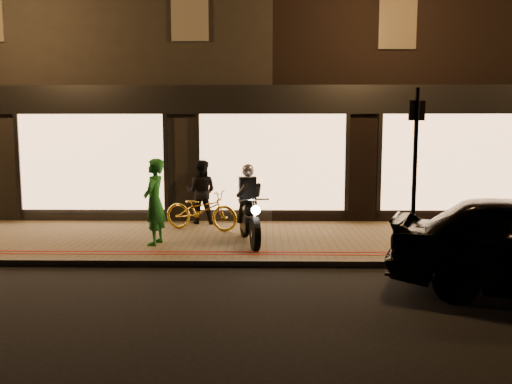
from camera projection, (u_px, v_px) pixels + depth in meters
The scene contains 11 objects.
ground at pixel (276, 268), 8.65m from camera, with size 90.00×90.00×0.00m, color black.
sidewalk at pixel (273, 240), 10.63m from camera, with size 50.00×4.00×0.12m, color brown.
kerb_stone at pixel (276, 264), 8.70m from camera, with size 50.00×0.14×0.12m, color #59544C.
red_kerb_lines at pixel (275, 253), 9.19m from camera, with size 50.00×0.26×0.01m.
building_row at pixel (270, 77), 17.09m from camera, with size 48.00×10.11×8.50m.
motorcycle at pixel (249, 213), 10.04m from camera, with size 0.68×1.93×1.59m.
sign_post at pixel (415, 163), 8.90m from camera, with size 0.33×0.17×3.00m.
bicycle_gold at pixel (201, 210), 11.40m from camera, with size 0.61×1.75×0.92m, color yellow.
bicycle_dark at pixel (495, 227), 9.20m from camera, with size 0.45×1.60×0.96m, color black.
person_green at pixel (154, 202), 9.86m from camera, with size 0.62×0.41×1.71m, color #1E7124.
person_dark at pixel (201, 192), 12.22m from camera, with size 0.76×0.59×1.56m, color black.
Camera 1 is at (-0.21, -8.45, 2.30)m, focal length 35.00 mm.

